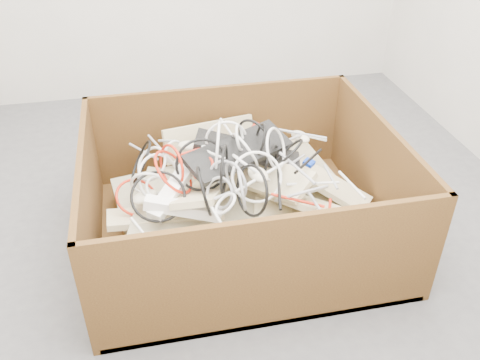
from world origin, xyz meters
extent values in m
plane|color=#48484A|center=(0.00, 0.00, 0.00)|extent=(3.00, 3.00, 0.00)
cube|color=beige|center=(0.00, -1.50, 1.25)|extent=(3.00, 0.04, 2.50)
cube|color=#3A210E|center=(0.01, -0.19, 0.01)|extent=(1.32, 1.10, 0.03)
cube|color=#3A210E|center=(0.01, 0.34, 0.26)|extent=(1.32, 0.03, 0.52)
cube|color=#3A210E|center=(0.01, -0.73, 0.26)|extent=(1.32, 0.02, 0.52)
cube|color=#3A210E|center=(0.66, -0.19, 0.26)|extent=(0.02, 1.05, 0.52)
cube|color=#3A210E|center=(-0.64, -0.19, 0.26)|extent=(0.02, 1.05, 0.52)
cube|color=tan|center=(0.01, -0.17, 0.08)|extent=(1.16, 1.00, 0.21)
cube|color=tan|center=(-0.10, -0.25, 0.16)|extent=(0.83, 0.74, 0.23)
cube|color=beige|center=(-0.21, -0.04, 0.18)|extent=(0.50, 0.38, 0.10)
cube|color=beige|center=(0.40, -0.15, 0.23)|extent=(0.46, 0.44, 0.18)
cube|color=beige|center=(0.08, -0.47, 0.17)|extent=(0.30, 0.50, 0.13)
cube|color=beige|center=(-0.33, -0.27, 0.23)|extent=(0.49, 0.18, 0.10)
cube|color=beige|center=(0.26, -0.36, 0.27)|extent=(0.36, 0.48, 0.22)
cube|color=beige|center=(-0.06, 0.21, 0.30)|extent=(0.47, 0.20, 0.20)
cube|color=beige|center=(-0.16, -0.23, 0.30)|extent=(0.32, 0.47, 0.24)
cube|color=beige|center=(0.11, -0.18, 0.31)|extent=(0.40, 0.49, 0.17)
cube|color=black|center=(0.07, -0.07, 0.38)|extent=(0.50, 0.29, 0.15)
cube|color=black|center=(0.00, -0.17, 0.45)|extent=(0.50, 0.37, 0.09)
ellipsoid|color=beige|center=(-0.41, -0.25, 0.32)|extent=(0.13, 0.12, 0.04)
ellipsoid|color=beige|center=(0.35, 0.04, 0.36)|extent=(0.10, 0.13, 0.04)
ellipsoid|color=beige|center=(-0.22, -0.61, 0.29)|extent=(0.13, 0.09, 0.04)
ellipsoid|color=beige|center=(0.04, -0.37, 0.45)|extent=(0.10, 0.13, 0.04)
ellipsoid|color=beige|center=(-0.18, 0.02, 0.39)|extent=(0.13, 0.11, 0.04)
cube|color=white|center=(-0.28, -0.27, 0.37)|extent=(0.25, 0.31, 0.14)
cube|color=white|center=(-0.26, -0.39, 0.34)|extent=(0.31, 0.13, 0.10)
cube|color=#0C33C1|center=(0.32, -0.18, 0.35)|extent=(0.06, 0.06, 0.03)
torus|color=silver|center=(-0.03, -0.08, 0.46)|extent=(0.24, 0.03, 0.24)
torus|color=silver|center=(-0.35, -0.23, 0.35)|extent=(0.13, 0.10, 0.11)
torus|color=silver|center=(-0.34, -0.19, 0.37)|extent=(0.21, 0.22, 0.27)
torus|color=silver|center=(-0.26, 0.05, 0.34)|extent=(0.13, 0.11, 0.16)
torus|color=red|center=(-0.44, -0.20, 0.29)|extent=(0.21, 0.18, 0.15)
torus|color=red|center=(-0.28, -0.22, 0.41)|extent=(0.22, 0.30, 0.23)
torus|color=#929398|center=(-0.09, -0.28, 0.43)|extent=(0.15, 0.02, 0.15)
torus|color=silver|center=(0.03, -0.30, 0.44)|extent=(0.18, 0.25, 0.20)
torus|color=black|center=(-0.41, -0.06, 0.38)|extent=(0.14, 0.28, 0.26)
torus|color=red|center=(-0.16, -0.24, 0.43)|extent=(0.11, 0.14, 0.11)
torus|color=black|center=(-0.35, -0.32, 0.37)|extent=(0.24, 0.20, 0.15)
torus|color=red|center=(0.12, 0.05, 0.37)|extent=(0.16, 0.19, 0.24)
torus|color=silver|center=(-0.07, -0.15, 0.43)|extent=(0.17, 0.20, 0.13)
torus|color=silver|center=(-0.09, -0.17, 0.46)|extent=(0.07, 0.33, 0.33)
torus|color=silver|center=(-0.36, -0.12, 0.40)|extent=(0.15, 0.20, 0.17)
torus|color=#929398|center=(-0.05, -0.37, 0.44)|extent=(0.08, 0.17, 0.18)
torus|color=silver|center=(0.15, -0.23, 0.48)|extent=(0.16, 0.20, 0.24)
torus|color=black|center=(0.08, -0.11, 0.48)|extent=(0.12, 0.16, 0.19)
torus|color=silver|center=(0.01, -0.15, 0.50)|extent=(0.07, 0.16, 0.16)
torus|color=black|center=(-0.17, -0.37, 0.40)|extent=(0.06, 0.25, 0.25)
torus|color=black|center=(-0.09, -0.32, 0.46)|extent=(0.09, 0.27, 0.28)
torus|color=#929398|center=(0.22, -0.39, 0.34)|extent=(0.31, 0.23, 0.22)
torus|color=silver|center=(0.04, -0.37, 0.44)|extent=(0.25, 0.16, 0.21)
torus|color=black|center=(-0.16, -0.22, 0.43)|extent=(0.24, 0.12, 0.23)
torus|color=black|center=(0.22, 0.02, 0.38)|extent=(0.21, 0.25, 0.16)
torus|color=red|center=(-0.28, -0.19, 0.42)|extent=(0.12, 0.19, 0.19)
torus|color=#929398|center=(-0.12, -0.38, 0.39)|extent=(0.12, 0.16, 0.15)
torus|color=black|center=(0.00, -0.45, 0.43)|extent=(0.10, 0.28, 0.28)
torus|color=silver|center=(0.03, -0.17, 0.45)|extent=(0.12, 0.22, 0.22)
torus|color=silver|center=(-0.38, -0.22, 0.37)|extent=(0.20, 0.07, 0.20)
torus|color=silver|center=(-0.11, -0.48, 0.41)|extent=(0.12, 0.15, 0.10)
torus|color=#929398|center=(-0.03, -0.41, 0.42)|extent=(0.05, 0.24, 0.24)
torus|color=black|center=(0.20, -0.24, 0.45)|extent=(0.19, 0.18, 0.16)
torus|color=black|center=(0.14, -0.21, 0.40)|extent=(0.13, 0.19, 0.22)
torus|color=black|center=(0.10, -0.16, 0.48)|extent=(0.06, 0.20, 0.20)
cylinder|color=silver|center=(0.06, -0.38, 0.45)|extent=(0.26, 0.17, 0.02)
cylinder|color=silver|center=(0.01, 0.11, 0.40)|extent=(0.05, 0.25, 0.02)
cylinder|color=red|center=(-0.15, -0.10, 0.43)|extent=(0.18, 0.03, 0.05)
cylinder|color=#929398|center=(-0.28, 0.11, 0.37)|extent=(0.09, 0.10, 0.05)
cylinder|color=#929398|center=(0.39, -0.28, 0.34)|extent=(0.02, 0.17, 0.03)
cylinder|color=silver|center=(0.45, -0.37, 0.34)|extent=(0.04, 0.23, 0.03)
cylinder|color=#929398|center=(-0.10, 0.06, 0.35)|extent=(0.11, 0.28, 0.04)
cylinder|color=silver|center=(0.29, -0.33, 0.34)|extent=(0.24, 0.03, 0.05)
cylinder|color=red|center=(0.18, -0.47, 0.37)|extent=(0.20, 0.09, 0.06)
cylinder|color=#929398|center=(0.28, -0.05, 0.41)|extent=(0.18, 0.18, 0.08)
cylinder|color=#929398|center=(0.21, -0.35, 0.45)|extent=(0.10, 0.22, 0.04)
cylinder|color=#929398|center=(0.25, -0.47, 0.36)|extent=(0.03, 0.25, 0.07)
cylinder|color=red|center=(0.28, -0.54, 0.33)|extent=(0.11, 0.22, 0.03)
cylinder|color=silver|center=(0.39, 0.06, 0.35)|extent=(0.16, 0.16, 0.03)
cylinder|color=#929398|center=(-0.16, -0.43, 0.40)|extent=(0.16, 0.03, 0.05)
cylinder|color=#929398|center=(0.35, 0.03, 0.38)|extent=(0.22, 0.10, 0.04)
cylinder|color=#929398|center=(-0.39, 0.18, 0.29)|extent=(0.14, 0.15, 0.03)
cylinder|color=#929398|center=(-0.11, 0.15, 0.36)|extent=(0.10, 0.26, 0.02)
cylinder|color=silver|center=(-0.15, -0.52, 0.39)|extent=(0.07, 0.25, 0.03)
cylinder|color=silver|center=(-0.42, -0.49, 0.32)|extent=(0.10, 0.18, 0.05)
cylinder|color=black|center=(0.12, -0.40, 0.41)|extent=(0.07, 0.26, 0.05)
cylinder|color=black|center=(0.29, -0.25, 0.41)|extent=(0.19, 0.21, 0.05)
cylinder|color=#929398|center=(-0.32, 0.10, 0.35)|extent=(0.10, 0.26, 0.02)
camera|label=1|loc=(-0.38, -2.01, 1.57)|focal=38.64mm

